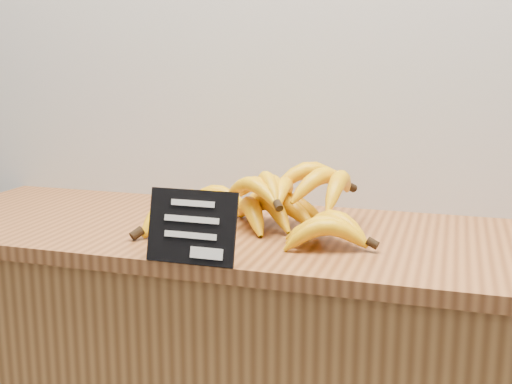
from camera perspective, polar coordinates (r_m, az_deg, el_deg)
The scene contains 3 objects.
counter_top at distance 1.37m, azimuth 0.63°, elevation -3.90°, with size 1.57×0.54×0.03m, color #93592D.
chalkboard_sign at distance 1.13m, azimuth -5.74°, elevation -3.10°, with size 0.16×0.01×0.13m, color black.
banana_pile at distance 1.36m, azimuth 0.58°, elevation -1.23°, with size 0.54×0.39×0.12m.
Camera 1 is at (0.53, 1.49, 1.28)m, focal length 45.00 mm.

